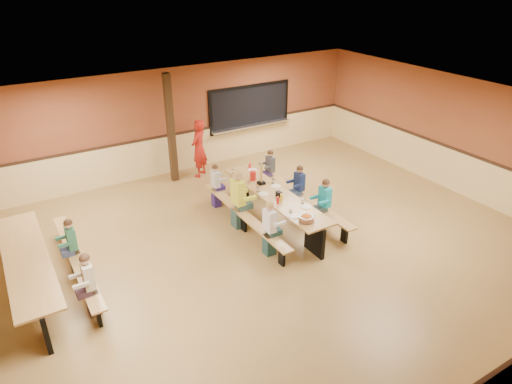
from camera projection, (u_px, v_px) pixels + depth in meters
ground at (263, 253)px, 9.66m from camera, size 12.00×12.00×0.00m
room_envelope at (263, 225)px, 9.35m from camera, size 12.04×10.04×3.02m
kitchen_pass_through at (250, 109)px, 13.99m from camera, size 2.78×0.28×1.38m
structural_post at (171, 129)px, 12.27m from camera, size 0.18×0.18×3.00m
cafeteria_table_main at (274, 202)px, 10.62m from camera, size 1.91×3.70×0.74m
cafeteria_table_second at (29, 267)px, 8.33m from camera, size 1.91×3.70×0.74m
seated_child_white_left at (269, 229)px, 9.37m from camera, size 0.37×0.31×1.22m
seated_adult_yellow at (238, 199)px, 10.34m from camera, size 0.46×0.38×1.40m
seated_child_grey_left at (216, 186)px, 11.29m from camera, size 0.32×0.26×1.12m
seated_child_teal_right at (324, 204)px, 10.34m from camera, size 0.37×0.30×1.20m
seated_child_navy_right at (299, 189)px, 11.10m from camera, size 0.35×0.29×1.17m
seated_child_char_right at (270, 171)px, 12.10m from camera, size 0.33×0.27×1.13m
seated_child_green_sec at (73, 247)px, 8.82m from camera, size 0.35×0.29×1.17m
seated_child_tan_sec at (90, 285)px, 7.74m from camera, size 0.37×0.30×1.21m
standing_woman at (199, 148)px, 12.85m from camera, size 0.72×0.69×1.66m
punch_pitcher at (253, 176)px, 11.14m from camera, size 0.16×0.16×0.22m
chip_bowl at (306, 218)px, 9.35m from camera, size 0.32×0.32×0.15m
napkin_dispenser at (279, 194)px, 10.34m from camera, size 0.10×0.14×0.13m
condiment_mustard at (281, 197)px, 10.16m from camera, size 0.06×0.06×0.17m
condiment_ketchup at (278, 200)px, 10.03m from camera, size 0.06×0.06×0.17m
table_paddle at (261, 179)px, 10.91m from camera, size 0.16×0.16×0.56m
place_settings at (275, 191)px, 10.50m from camera, size 0.65×3.30×0.11m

